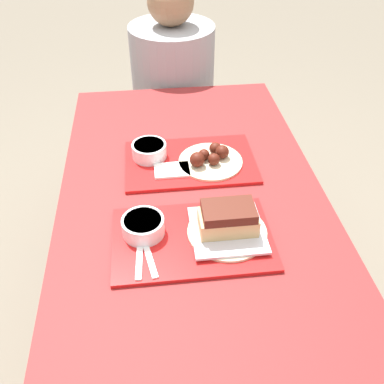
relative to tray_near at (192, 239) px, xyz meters
The scene contains 13 objects.
ground_plane 0.78m from the tray_near, 83.18° to the left, with size 12.00×12.00×0.00m, color #706656.
picnic_table 0.22m from the tray_near, 83.18° to the left, with size 0.82×1.47×0.75m.
picnic_bench_far 1.20m from the tray_near, 88.85° to the left, with size 0.78×0.28×0.48m.
tray_near is the anchor object (origin of this frame).
tray_far 0.36m from the tray_near, 84.57° to the left, with size 0.44×0.28×0.01m.
bowl_coleslaw_near 0.14m from the tray_near, 165.97° to the left, with size 0.12×0.12×0.05m.
brisket_sandwich_plate 0.11m from the tray_near, ahead, with size 0.22×0.22×0.10m.
plastic_fork_near 0.15m from the tray_near, 161.92° to the right, with size 0.03×0.17×0.00m.
plastic_knife_near 0.13m from the tray_near, 158.95° to the right, with size 0.05×0.17×0.00m.
bowl_coleslaw_far 0.41m from the tray_near, 104.31° to the left, with size 0.12×0.12×0.05m.
wings_plate_far 0.35m from the tray_near, 73.76° to the left, with size 0.21×0.21×0.06m.
napkin_far 0.31m from the tray_near, 95.96° to the left, with size 0.11×0.08×0.01m.
person_seated_across 1.15m from the tray_near, 88.14° to the left, with size 0.40×0.40×0.67m.
Camera 1 is at (-0.12, -1.00, 1.60)m, focal length 40.00 mm.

